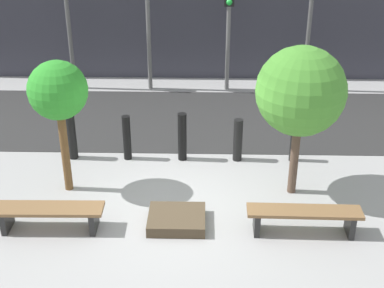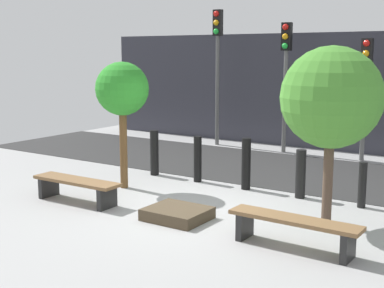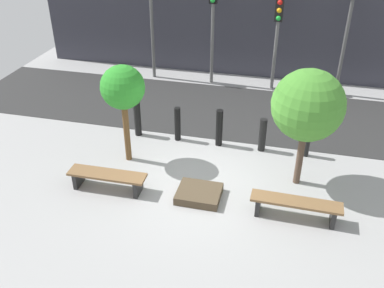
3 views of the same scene
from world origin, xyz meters
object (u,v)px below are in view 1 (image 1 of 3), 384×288
Objects in this scene: bollard_right at (238,140)px; tree_behind_right_bench at (301,92)px; bollard_left at (127,138)px; planter_bed at (177,219)px; bollard_far_right at (293,143)px; bollard_far_left at (72,136)px; tree_behind_left_bench at (58,92)px; bench_left at (49,213)px; bench_right at (304,216)px; bollard_center at (182,137)px; traffic_light_mid_west at (147,2)px; traffic_light_mid_east at (229,13)px.

tree_behind_right_bench is at bearing -52.48° from bollard_right.
bollard_right is at bearing 0.00° from bollard_left.
bollard_far_right is (2.43, 2.50, 0.33)m from planter_bed.
bollard_far_left reaches higher than planter_bed.
bollard_right is (2.43, 0.00, -0.03)m from bollard_left.
bollard_far_right is (3.65, 0.00, -0.08)m from bollard_left.
tree_behind_left_bench reaches higher than bollard_left.
tree_behind_left_bench is at bearing -81.27° from bollard_far_left.
bench_right is at bearing -0.93° from bench_left.
tree_behind_left_bench is 2.61× the size of bollard_left.
planter_bed is at bearing -90.00° from bollard_center.
bench_left is at bearing -162.77° from tree_behind_right_bench.
bollard_left is 2.43m from bollard_right.
planter_bed is 3.23m from tree_behind_right_bench.
tree_behind_left_bench is 5.11m from bollard_far_right.
traffic_light_mid_west reaches higher than bollard_far_right.
bench_right is 7.45m from traffic_light_mid_east.
tree_behind_left_bench is at bearing 163.70° from bench_right.
traffic_light_mid_west reaches higher than tree_behind_left_bench.
bench_left is at bearing -115.26° from traffic_light_mid_east.
bollard_center is at bearing 180.00° from bollard_far_right.
tree_behind_right_bench is at bearing 16.30° from bench_left.
traffic_light_mid_west is at bearing 128.87° from bollard_far_right.
tree_behind_left_bench is 6.65m from traffic_light_mid_east.
planter_bed is 0.35× the size of tree_behind_right_bench.
traffic_light_mid_west is at bearing 88.88° from bollard_left.
tree_behind_left_bench is at bearing -159.04° from bollard_right.
bench_right is 1.94× the size of planter_bed.
traffic_light_mid_east is at bearing 51.12° from bollard_far_left.
bollard_far_left is (-4.66, 1.32, -1.59)m from tree_behind_right_bench.
tree_behind_left_bench is at bearing -149.38° from bollard_center.
traffic_light_mid_east reaches higher than bench_right.
bollard_right is 5.41m from traffic_light_mid_west.
bench_right is at bearing -17.23° from tree_behind_left_bench.
bench_right is at bearing -50.48° from bollard_center.
tree_behind_left_bench is 2.28m from bollard_left.
traffic_light_mid_west reaches higher than planter_bed.
traffic_light_mid_east is (2.26, -0.00, -0.31)m from traffic_light_mid_west.
bollard_right is at bearing 180.00° from bollard_far_right.
bollard_far_right is at bearing 0.00° from bollard_center.
bench_right is at bearing -38.11° from bollard_left.
bollard_left is 3.65m from bollard_far_right.
tree_behind_right_bench is at bearing -30.62° from bollard_center.
bollard_far_right is at bearing 45.82° from planter_bed.
bollard_far_right is 4.95m from traffic_light_mid_east.
bollard_far_left is at bearing 93.36° from bench_left.
bench_right is at bearing -5.13° from planter_bed.
planter_bed is 0.32× the size of traffic_light_mid_east.
bench_left is 3.51m from bollard_center.
bollard_far_left reaches higher than bollard_far_right.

